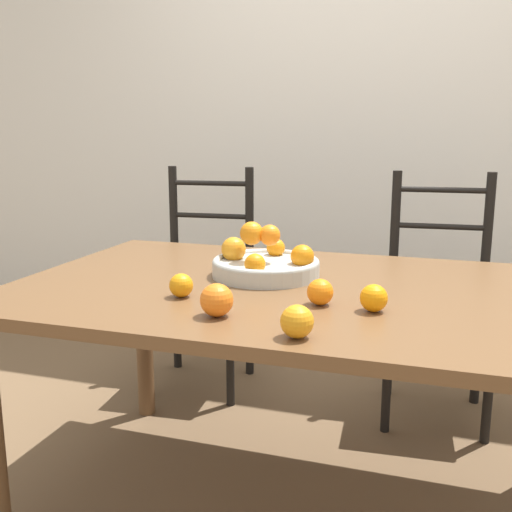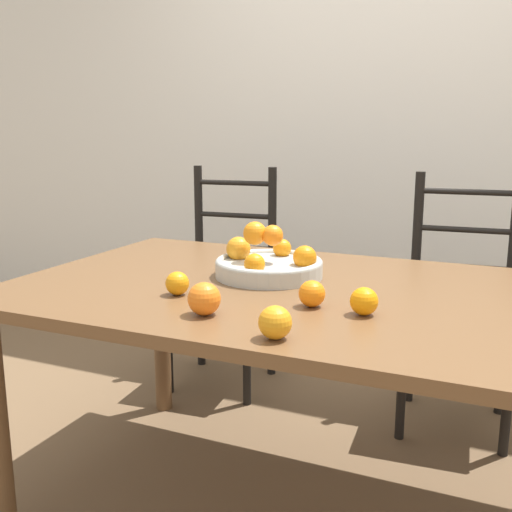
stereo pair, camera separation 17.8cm
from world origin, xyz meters
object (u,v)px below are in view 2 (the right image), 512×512
(orange_loose_1, at_px, (312,294))
(orange_loose_4, at_px, (275,322))
(fruit_bowl, at_px, (268,263))
(chair_left, at_px, (225,283))
(orange_loose_2, at_px, (364,301))
(orange_loose_3, at_px, (177,283))
(chair_right, at_px, (459,310))
(orange_loose_0, at_px, (204,299))

(orange_loose_1, distance_m, orange_loose_4, 0.27)
(fruit_bowl, xyz_separation_m, chair_left, (-0.53, 0.74, -0.30))
(orange_loose_2, xyz_separation_m, chair_left, (-0.90, 1.02, -0.29))
(orange_loose_3, xyz_separation_m, orange_loose_4, (0.39, -0.22, 0.00))
(chair_right, bearing_deg, orange_loose_3, -127.17)
(chair_left, bearing_deg, orange_loose_1, -57.60)
(orange_loose_2, bearing_deg, orange_loose_0, -156.45)
(orange_loose_2, height_order, chair_right, chair_right)
(chair_left, height_order, chair_right, same)
(fruit_bowl, relative_size, orange_loose_3, 5.08)
(orange_loose_0, height_order, orange_loose_2, orange_loose_0)
(orange_loose_2, distance_m, orange_loose_3, 0.52)
(orange_loose_2, bearing_deg, orange_loose_4, -118.90)
(orange_loose_4, bearing_deg, chair_left, 121.01)
(orange_loose_3, bearing_deg, orange_loose_0, -40.02)
(orange_loose_0, distance_m, chair_left, 1.33)
(orange_loose_0, height_order, orange_loose_4, orange_loose_0)
(orange_loose_2, distance_m, chair_left, 1.39)
(orange_loose_1, bearing_deg, fruit_bowl, 131.74)
(orange_loose_2, relative_size, orange_loose_3, 1.07)
(fruit_bowl, height_order, orange_loose_2, fruit_bowl)
(orange_loose_0, distance_m, chair_right, 1.32)
(fruit_bowl, distance_m, orange_loose_0, 0.44)
(orange_loose_1, relative_size, orange_loose_2, 0.99)
(fruit_bowl, xyz_separation_m, orange_loose_1, (0.23, -0.26, -0.01))
(fruit_bowl, xyz_separation_m, orange_loose_0, (0.01, -0.44, -0.00))
(orange_loose_0, distance_m, orange_loose_4, 0.25)
(orange_loose_1, height_order, chair_right, chair_right)
(orange_loose_1, bearing_deg, chair_left, 127.16)
(orange_loose_3, relative_size, chair_left, 0.07)
(fruit_bowl, bearing_deg, orange_loose_0, -89.08)
(fruit_bowl, relative_size, orange_loose_0, 4.05)
(orange_loose_0, bearing_deg, chair_right, 66.21)
(orange_loose_1, distance_m, chair_left, 1.29)
(chair_left, bearing_deg, fruit_bowl, -59.34)
(orange_loose_2, xyz_separation_m, orange_loose_4, (-0.14, -0.25, 0.00))
(orange_loose_4, distance_m, chair_left, 1.51)
(orange_loose_0, xyz_separation_m, chair_left, (-0.53, 1.18, -0.30))
(fruit_bowl, bearing_deg, orange_loose_2, -36.40)
(orange_loose_1, bearing_deg, chair_right, 73.59)
(chair_left, bearing_deg, orange_loose_4, -63.76)
(orange_loose_3, bearing_deg, orange_loose_4, -30.16)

